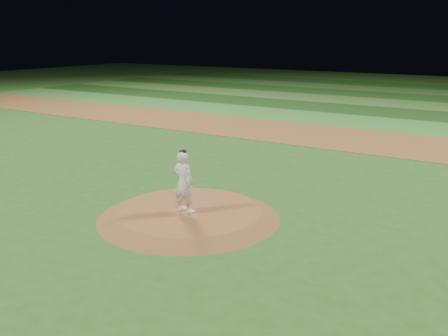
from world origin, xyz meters
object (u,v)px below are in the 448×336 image
Objects in this scene: pitching_rubber at (188,209)px; pitcher_on_mound at (184,182)px; pitchers_mound at (189,214)px; rosin_bag at (182,197)px.

pitcher_on_mound is (0.04, -0.24, 0.93)m from pitching_rubber.
pitcher_on_mound reaches higher than pitching_rubber.
pitching_rubber is 0.34× the size of pitcher_on_mound.
pitching_rubber is at bearing 99.07° from pitcher_on_mound.
pitchers_mound is 1.15m from rosin_bag.
pitching_rubber is at bearing -44.89° from rosin_bag.
pitching_rubber is 1.14m from rosin_bag.
rosin_bag is at bearing 136.35° from pitchers_mound.
rosin_bag reaches higher than pitching_rubber.
pitchers_mound is 0.14m from pitching_rubber.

